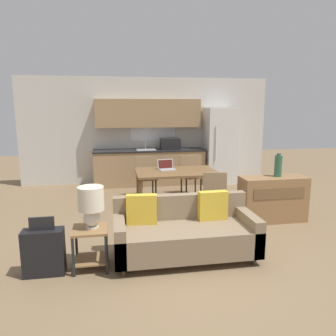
# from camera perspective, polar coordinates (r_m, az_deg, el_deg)

# --- Properties ---
(ground_plane) EXTENTS (20.00, 20.00, 0.00)m
(ground_plane) POSITION_cam_1_polar(r_m,az_deg,el_deg) (4.45, 3.56, -15.78)
(ground_plane) COLOR #7F6647
(wall_back) EXTENTS (6.40, 0.07, 2.70)m
(wall_back) POSITION_cam_1_polar(r_m,az_deg,el_deg) (8.57, -3.56, 6.54)
(wall_back) COLOR silver
(wall_back) RESTS_ON ground_plane
(kitchen_counter) EXTENTS (2.80, 0.65, 2.15)m
(kitchen_counter) POSITION_cam_1_polar(r_m,az_deg,el_deg) (8.33, -3.23, 2.90)
(kitchen_counter) COLOR tan
(kitchen_counter) RESTS_ON ground_plane
(refrigerator) EXTENTS (0.78, 0.73, 1.93)m
(refrigerator) POSITION_cam_1_polar(r_m,az_deg,el_deg) (8.62, 9.02, 3.87)
(refrigerator) COLOR white
(refrigerator) RESTS_ON ground_plane
(dining_table) EXTENTS (1.56, 0.99, 0.74)m
(dining_table) POSITION_cam_1_polar(r_m,az_deg,el_deg) (6.40, 1.39, -1.01)
(dining_table) COLOR brown
(dining_table) RESTS_ON ground_plane
(couch) EXTENTS (1.85, 0.80, 0.85)m
(couch) POSITION_cam_1_polar(r_m,az_deg,el_deg) (4.44, 2.81, -11.12)
(couch) COLOR #3D2D1E
(couch) RESTS_ON ground_plane
(side_table) EXTENTS (0.42, 0.42, 0.52)m
(side_table) POSITION_cam_1_polar(r_m,az_deg,el_deg) (4.24, -13.36, -12.38)
(side_table) COLOR olive
(side_table) RESTS_ON ground_plane
(table_lamp) EXTENTS (0.31, 0.31, 0.52)m
(table_lamp) POSITION_cam_1_polar(r_m,az_deg,el_deg) (4.10, -13.25, -6.01)
(table_lamp) COLOR silver
(table_lamp) RESTS_ON side_table
(credenza) EXTENTS (1.14, 0.45, 0.78)m
(credenza) POSITION_cam_1_polar(r_m,az_deg,el_deg) (6.01, 17.74, -5.13)
(credenza) COLOR olive
(credenza) RESTS_ON ground_plane
(vase) EXTENTS (0.13, 0.13, 0.40)m
(vase) POSITION_cam_1_polar(r_m,az_deg,el_deg) (5.95, 18.64, 0.38)
(vase) COLOR #336047
(vase) RESTS_ON credenza
(dining_chair_far_right) EXTENTS (0.46, 0.46, 0.89)m
(dining_chair_far_right) POSITION_cam_1_polar(r_m,az_deg,el_deg) (7.35, 3.85, -0.90)
(dining_chair_far_right) COLOR #997A56
(dining_chair_far_right) RESTS_ON ground_plane
(dining_chair_near_right) EXTENTS (0.47, 0.47, 0.89)m
(dining_chair_near_right) POSITION_cam_1_polar(r_m,az_deg,el_deg) (5.74, 7.91, -4.33)
(dining_chair_near_right) COLOR #997A56
(dining_chair_near_right) RESTS_ON ground_plane
(dining_chair_far_left) EXTENTS (0.45, 0.45, 0.89)m
(dining_chair_far_left) POSITION_cam_1_polar(r_m,az_deg,el_deg) (7.16, -3.87, -1.21)
(dining_chair_far_left) COLOR #997A56
(dining_chair_far_left) RESTS_ON ground_plane
(laptop) EXTENTS (0.36, 0.31, 0.20)m
(laptop) POSITION_cam_1_polar(r_m,az_deg,el_deg) (6.52, -0.28, 0.15)
(laptop) COLOR #B7BABC
(laptop) RESTS_ON dining_table
(suitcase) EXTENTS (0.47, 0.22, 0.72)m
(suitcase) POSITION_cam_1_polar(r_m,az_deg,el_deg) (4.27, -20.81, -13.47)
(suitcase) COLOR black
(suitcase) RESTS_ON ground_plane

